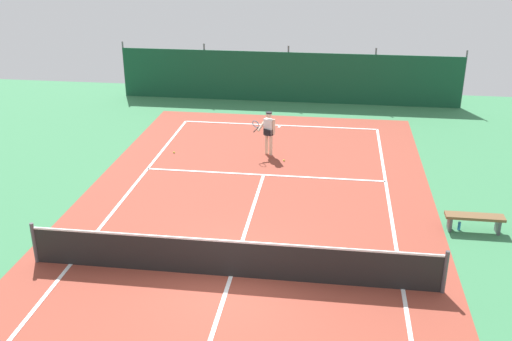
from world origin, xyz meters
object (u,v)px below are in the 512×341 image
tennis_player (268,130)px  water_bottle (459,226)px  parked_car (325,73)px  tennis_net (231,258)px  courtside_bench (474,219)px  tennis_ball_midcourt (284,160)px  tennis_ball_near_player (174,152)px

tennis_player → water_bottle: bearing=169.1°
parked_car → tennis_net: bearing=84.4°
parked_car → courtside_bench: size_ratio=2.63×
tennis_net → water_bottle: bearing=28.6°
tennis_ball_midcourt → courtside_bench: 7.35m
water_bottle → courtside_bench: bearing=-3.2°
tennis_player → tennis_ball_near_player: 3.66m
tennis_ball_near_player → water_bottle: bearing=-26.7°
tennis_net → water_bottle: 6.77m
tennis_net → tennis_ball_midcourt: bearing=85.8°
tennis_player → parked_car: parked_car is taller
tennis_ball_midcourt → parked_car: 10.62m
tennis_player → parked_car: size_ratio=0.39×
tennis_net → tennis_ball_near_player: 8.82m
tennis_ball_near_player → water_bottle: water_bottle is taller
parked_car → tennis_ball_near_player: bearing=62.4°
tennis_ball_midcourt → parked_car: (1.11, 10.53, 0.81)m
tennis_ball_near_player → courtside_bench: (9.91, -4.82, 0.34)m
tennis_ball_near_player → courtside_bench: size_ratio=0.04×
courtside_bench → water_bottle: (-0.38, 0.02, -0.25)m
tennis_player → tennis_ball_midcourt: bearing=166.6°
tennis_ball_near_player → tennis_ball_midcourt: 4.18m
tennis_ball_midcourt → courtside_bench: courtside_bench is taller
tennis_net → tennis_ball_midcourt: size_ratio=153.33×
tennis_ball_midcourt → tennis_player: bearing=136.8°
tennis_ball_midcourt → water_bottle: water_bottle is taller
parked_car → courtside_bench: 15.81m
tennis_ball_midcourt → courtside_bench: bearing=-38.6°
water_bottle → tennis_net: bearing=-151.4°
tennis_net → tennis_ball_near_player: tennis_net is taller
parked_car → water_bottle: (4.25, -15.08, -0.72)m
parked_car → tennis_ball_midcourt: bearing=83.6°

